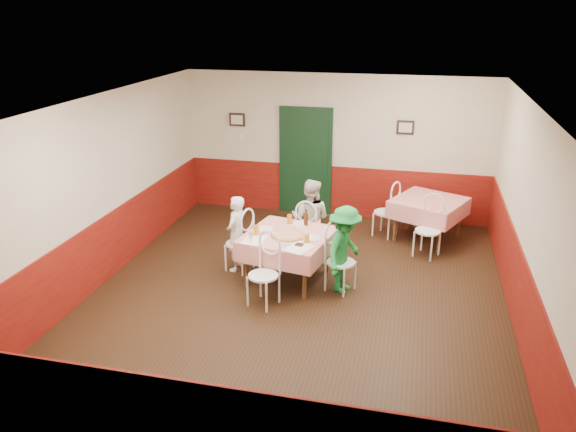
% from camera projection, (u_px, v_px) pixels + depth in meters
% --- Properties ---
extents(floor, '(7.00, 7.00, 0.00)m').
position_uv_depth(floor, '(297.00, 294.00, 8.26)').
color(floor, black).
rests_on(floor, ground).
extents(ceiling, '(7.00, 7.00, 0.00)m').
position_uv_depth(ceiling, '(299.00, 103.00, 7.27)').
color(ceiling, white).
rests_on(ceiling, back_wall).
extents(back_wall, '(6.00, 0.10, 2.80)m').
position_uv_depth(back_wall, '(336.00, 147.00, 10.95)').
color(back_wall, beige).
rests_on(back_wall, ground).
extents(front_wall, '(6.00, 0.10, 2.80)m').
position_uv_depth(front_wall, '(207.00, 345.00, 4.58)').
color(front_wall, beige).
rests_on(front_wall, ground).
extents(left_wall, '(0.10, 7.00, 2.80)m').
position_uv_depth(left_wall, '(103.00, 190.00, 8.41)').
color(left_wall, beige).
rests_on(left_wall, ground).
extents(right_wall, '(0.10, 7.00, 2.80)m').
position_uv_depth(right_wall, '(528.00, 223.00, 7.12)').
color(right_wall, beige).
rests_on(right_wall, ground).
extents(wainscot_back, '(6.00, 0.03, 1.00)m').
position_uv_depth(wainscot_back, '(335.00, 191.00, 11.26)').
color(wainscot_back, maroon).
rests_on(wainscot_back, ground).
extents(wainscot_front, '(6.00, 0.03, 1.00)m').
position_uv_depth(wainscot_front, '(213.00, 431.00, 4.92)').
color(wainscot_front, maroon).
rests_on(wainscot_front, ground).
extents(wainscot_left, '(0.03, 7.00, 1.00)m').
position_uv_depth(wainscot_left, '(111.00, 245.00, 8.73)').
color(wainscot_left, maroon).
rests_on(wainscot_left, ground).
extents(wainscot_right, '(0.03, 7.00, 1.00)m').
position_uv_depth(wainscot_right, '(517.00, 286.00, 7.45)').
color(wainscot_right, maroon).
rests_on(wainscot_right, ground).
extents(door, '(0.96, 0.06, 2.10)m').
position_uv_depth(door, '(305.00, 163.00, 11.16)').
color(door, black).
rests_on(door, ground).
extents(picture_left, '(0.32, 0.03, 0.26)m').
position_uv_depth(picture_left, '(237.00, 120.00, 11.18)').
color(picture_left, black).
rests_on(picture_left, back_wall).
extents(picture_right, '(0.32, 0.03, 0.26)m').
position_uv_depth(picture_right, '(405.00, 127.00, 10.47)').
color(picture_right, black).
rests_on(picture_right, back_wall).
extents(thermostat, '(0.10, 0.03, 0.10)m').
position_uv_depth(thermostat, '(242.00, 137.00, 11.28)').
color(thermostat, white).
rests_on(thermostat, back_wall).
extents(main_table, '(1.43, 1.43, 0.77)m').
position_uv_depth(main_table, '(288.00, 257.00, 8.59)').
color(main_table, red).
rests_on(main_table, ground).
extents(second_table, '(1.48, 1.48, 0.77)m').
position_uv_depth(second_table, '(427.00, 220.00, 10.09)').
color(second_table, red).
rests_on(second_table, ground).
extents(chair_left, '(0.52, 0.52, 0.90)m').
position_uv_depth(chair_left, '(239.00, 244.00, 8.89)').
color(chair_left, white).
rests_on(chair_left, ground).
extents(chair_right, '(0.55, 0.55, 0.90)m').
position_uv_depth(chair_right, '(341.00, 262.00, 8.24)').
color(chair_right, white).
rests_on(chair_right, ground).
extents(chair_far, '(0.46, 0.46, 0.90)m').
position_uv_depth(chair_far, '(309.00, 233.00, 9.29)').
color(chair_far, white).
rests_on(chair_far, ground).
extents(chair_near, '(0.53, 0.53, 0.90)m').
position_uv_depth(chair_near, '(263.00, 276.00, 7.84)').
color(chair_near, white).
rests_on(chair_near, ground).
extents(chair_second_a, '(0.56, 0.56, 0.90)m').
position_uv_depth(chair_second_a, '(386.00, 212.00, 10.22)').
color(chair_second_a, white).
rests_on(chair_second_a, ground).
extents(chair_second_b, '(0.56, 0.56, 0.90)m').
position_uv_depth(chair_second_b, '(428.00, 231.00, 9.38)').
color(chair_second_b, white).
rests_on(chair_second_b, ground).
extents(pizza, '(0.57, 0.57, 0.03)m').
position_uv_depth(pizza, '(288.00, 235.00, 8.38)').
color(pizza, '#B74723').
rests_on(pizza, main_table).
extents(plate_left, '(0.29, 0.29, 0.01)m').
position_uv_depth(plate_left, '(265.00, 229.00, 8.63)').
color(plate_left, white).
rests_on(plate_left, main_table).
extents(plate_right, '(0.29, 0.29, 0.01)m').
position_uv_depth(plate_right, '(312.00, 238.00, 8.28)').
color(plate_right, white).
rests_on(plate_right, main_table).
extents(plate_far, '(0.29, 0.29, 0.01)m').
position_uv_depth(plate_far, '(300.00, 224.00, 8.83)').
color(plate_far, white).
rests_on(plate_far, main_table).
extents(glass_a, '(0.09, 0.09, 0.15)m').
position_uv_depth(glass_a, '(256.00, 230.00, 8.40)').
color(glass_a, '#BF7219').
rests_on(glass_a, main_table).
extents(glass_b, '(0.09, 0.09, 0.13)m').
position_uv_depth(glass_b, '(307.00, 239.00, 8.12)').
color(glass_b, '#BF7219').
rests_on(glass_b, main_table).
extents(glass_c, '(0.09, 0.09, 0.14)m').
position_uv_depth(glass_c, '(290.00, 219.00, 8.85)').
color(glass_c, '#BF7219').
rests_on(glass_c, main_table).
extents(beer_bottle, '(0.08, 0.08, 0.24)m').
position_uv_depth(beer_bottle, '(306.00, 218.00, 8.73)').
color(beer_bottle, '#381C0A').
rests_on(beer_bottle, main_table).
extents(shaker_a, '(0.04, 0.04, 0.09)m').
position_uv_depth(shaker_a, '(250.00, 236.00, 8.26)').
color(shaker_a, silver).
rests_on(shaker_a, main_table).
extents(shaker_b, '(0.04, 0.04, 0.09)m').
position_uv_depth(shaker_b, '(251.00, 239.00, 8.16)').
color(shaker_b, silver).
rests_on(shaker_b, main_table).
extents(shaker_c, '(0.04, 0.04, 0.09)m').
position_uv_depth(shaker_c, '(251.00, 235.00, 8.31)').
color(shaker_c, '#B23319').
rests_on(shaker_c, main_table).
extents(menu_left, '(0.32, 0.41, 0.00)m').
position_uv_depth(menu_left, '(254.00, 239.00, 8.25)').
color(menu_left, white).
rests_on(menu_left, main_table).
extents(menu_right, '(0.43, 0.49, 0.00)m').
position_uv_depth(menu_right, '(299.00, 248.00, 7.98)').
color(menu_right, white).
rests_on(menu_right, main_table).
extents(wallet, '(0.12, 0.11, 0.02)m').
position_uv_depth(wallet, '(299.00, 245.00, 8.05)').
color(wallet, black).
rests_on(wallet, main_table).
extents(diner_left, '(0.34, 0.48, 1.23)m').
position_uv_depth(diner_left, '(236.00, 233.00, 8.85)').
color(diner_left, gray).
rests_on(diner_left, ground).
extents(diner_far, '(0.71, 0.58, 1.37)m').
position_uv_depth(diner_far, '(310.00, 219.00, 9.25)').
color(diner_far, gray).
rests_on(diner_far, ground).
extents(diner_right, '(0.71, 0.96, 1.33)m').
position_uv_depth(diner_right, '(344.00, 250.00, 8.15)').
color(diner_right, gray).
rests_on(diner_right, ground).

